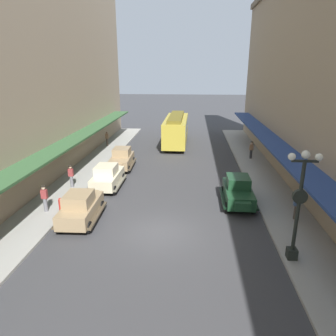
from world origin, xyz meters
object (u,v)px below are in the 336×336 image
parked_car_1 (122,158)px  parked_car_2 (238,190)px  pedestrian_1 (251,150)px  pedestrian_3 (107,139)px  fire_hydrant (61,204)px  pedestrian_4 (297,205)px  parked_car_0 (81,207)px  parked_car_3 (107,176)px  pedestrian_0 (71,176)px  streetcar (176,129)px  pedestrian_2 (45,198)px  lamp_post_with_clock (299,202)px

parked_car_1 → parked_car_2: size_ratio=1.01×
pedestrian_1 → pedestrian_3: bearing=165.6°
fire_hydrant → pedestrian_3: (-1.71, 16.92, 0.43)m
pedestrian_4 → parked_car_0: bearing=-175.2°
parked_car_3 → pedestrian_0: size_ratio=2.55×
parked_car_1 → pedestrian_3: 8.47m
parked_car_3 → fire_hydrant: size_ratio=5.20×
parked_car_3 → parked_car_2: bearing=-12.8°
pedestrian_1 → streetcar: bearing=142.1°
pedestrian_3 → parked_car_3: bearing=-74.5°
parked_car_2 → pedestrian_2: size_ratio=2.55×
parked_car_3 → pedestrian_3: 13.05m
parked_car_1 → pedestrian_2: 9.75m
parked_car_1 → parked_car_2: (9.36, -6.96, 0.00)m
lamp_post_with_clock → fire_hydrant: bearing=162.2°
parked_car_2 → pedestrian_4: (3.05, -2.24, 0.07)m
streetcar → pedestrian_2: size_ratio=5.76×
parked_car_2 → pedestrian_4: 3.79m
parked_car_2 → pedestrian_2: (-11.98, -2.44, 0.07)m
parked_car_3 → fire_hydrant: parked_car_3 is taller
parked_car_3 → pedestrian_3: parked_car_3 is taller
parked_car_0 → fire_hydrant: size_ratio=5.25×
fire_hydrant → pedestrian_4: bearing=-0.0°
pedestrian_1 → pedestrian_4: (0.34, -12.95, 0.00)m
lamp_post_with_clock → parked_car_1: bearing=129.6°
streetcar → fire_hydrant: streetcar is taller
lamp_post_with_clock → pedestrian_0: 15.90m
parked_car_1 → lamp_post_with_clock: lamp_post_with_clock is taller
pedestrian_0 → pedestrian_3: bearing=93.8°
fire_hydrant → parked_car_1: bearing=79.2°
pedestrian_2 → pedestrian_3: (-0.84, 17.13, -0.02)m
parked_car_0 → pedestrian_1: parked_car_0 is taller
pedestrian_0 → pedestrian_1: bearing=31.6°
parked_car_1 → lamp_post_with_clock: bearing=-50.4°
streetcar → pedestrian_0: size_ratio=5.76×
parked_car_2 → fire_hydrant: size_ratio=5.20×
parked_car_2 → pedestrian_0: size_ratio=2.55×
lamp_post_with_clock → pedestrian_3: size_ratio=3.15×
parked_car_0 → pedestrian_2: (-2.55, 0.85, 0.07)m
pedestrian_1 → pedestrian_3: pedestrian_1 is taller
streetcar → pedestrian_4: (8.08, -18.97, -0.89)m
lamp_post_with_clock → fire_hydrant: size_ratio=6.29×
pedestrian_2 → fire_hydrant: bearing=13.2°
parked_car_3 → pedestrian_3: size_ratio=2.60×
parked_car_1 → lamp_post_with_clock: (11.00, -13.28, 2.04)m
streetcar → pedestrian_4: size_ratio=5.76×
pedestrian_4 → streetcar: bearing=113.1°
streetcar → lamp_post_with_clock: 24.02m
pedestrian_2 → parked_car_1: bearing=74.4°
streetcar → pedestrian_4: 20.64m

